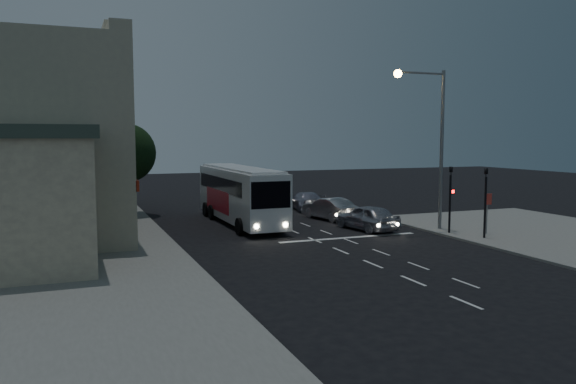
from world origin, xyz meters
name	(u,v)px	position (x,y,z in m)	size (l,w,h in m)	color
ground	(331,247)	(0.00, 0.00, 0.00)	(120.00, 120.00, 0.00)	black
sidewalk_far	(49,236)	(-13.00, 8.00, 0.06)	(12.00, 50.00, 0.12)	slate
road_markings	(326,235)	(1.29, 3.31, 0.00)	(8.00, 30.55, 0.01)	silver
tour_bus	(240,193)	(-2.01, 8.90, 1.91)	(2.73, 11.52, 3.53)	silver
car_suv	(367,217)	(4.13, 3.80, 0.75)	(1.77, 4.40, 1.50)	#9A9CA7
car_sedan_a	(329,209)	(3.89, 8.41, 0.72)	(1.53, 4.40, 1.45)	#A5A4A7
car_sedan_b	(306,201)	(4.43, 13.51, 0.68)	(1.90, 4.68, 1.36)	#9594A7
car_sedan_c	(270,192)	(3.78, 19.59, 0.79)	(2.61, 5.66, 1.57)	slate
car_extra	(250,186)	(3.82, 25.28, 0.83)	(1.75, 5.02, 1.65)	#B6B6B6
traffic_signal_main	(450,191)	(7.60, 0.78, 2.42)	(0.25, 0.35, 4.10)	black
traffic_signal_side	(486,194)	(8.30, -1.20, 2.42)	(0.18, 0.15, 4.10)	black
regulatory_sign	(488,207)	(9.30, -0.24, 1.60)	(0.45, 0.12, 2.20)	slate
streetlight	(432,131)	(7.34, 2.20, 5.73)	(3.32, 0.44, 9.00)	slate
main_building	(25,141)	(-13.96, 8.00, 5.16)	(10.12, 12.00, 11.00)	#A09782
low_building_north	(44,165)	(-13.50, 20.00, 3.39)	(9.40, 9.40, 6.50)	gray
street_tree	(126,150)	(-8.21, 15.02, 4.50)	(4.00, 4.00, 6.20)	black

